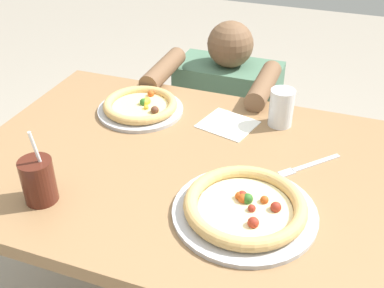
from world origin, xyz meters
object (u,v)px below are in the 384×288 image
object	(u,v)px
water_cup_clear	(282,107)
diner_seated	(226,137)
pizza_near	(245,207)
drink_cup_colored	(38,180)
fork	(307,166)
pizza_far	(141,106)

from	to	relation	value
water_cup_clear	diner_seated	bearing A→B (deg)	124.83
water_cup_clear	diner_seated	distance (m)	0.64
pizza_near	drink_cup_colored	distance (m)	0.50
fork	pizza_far	bearing A→B (deg)	167.55
drink_cup_colored	pizza_near	bearing A→B (deg)	13.67
pizza_near	drink_cup_colored	bearing A→B (deg)	-166.33
diner_seated	pizza_near	bearing A→B (deg)	-71.41
pizza_far	drink_cup_colored	xyz separation A→B (m)	(-0.04, -0.49, 0.04)
drink_cup_colored	water_cup_clear	world-z (taller)	drink_cup_colored
water_cup_clear	diner_seated	size ratio (longest dim) A/B	0.13
pizza_far	water_cup_clear	distance (m)	0.45
pizza_near	diner_seated	bearing A→B (deg)	108.59
pizza_near	water_cup_clear	distance (m)	0.45
pizza_far	fork	bearing A→B (deg)	-12.45
pizza_far	diner_seated	size ratio (longest dim) A/B	0.30
pizza_near	pizza_far	bearing A→B (deg)	140.47
drink_cup_colored	diner_seated	size ratio (longest dim) A/B	0.22
pizza_near	fork	world-z (taller)	pizza_near
pizza_far	water_cup_clear	world-z (taller)	water_cup_clear
fork	diner_seated	distance (m)	0.81
drink_cup_colored	water_cup_clear	bearing A→B (deg)	49.27
pizza_far	drink_cup_colored	world-z (taller)	drink_cup_colored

